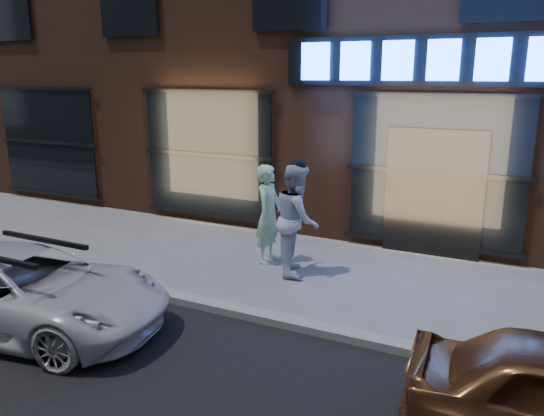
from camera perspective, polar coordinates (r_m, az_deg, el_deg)
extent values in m
plane|color=slate|center=(7.12, 10.83, -14.31)|extent=(90.00, 90.00, 0.00)
cube|color=gray|center=(7.09, 10.85, -13.89)|extent=(60.00, 0.25, 0.12)
cube|color=#54301E|center=(14.25, 21.07, 19.93)|extent=(30.00, 8.00, 10.00)
cube|color=black|center=(10.21, 15.74, 15.03)|extent=(5.20, 0.06, 0.90)
cube|color=black|center=(10.34, 16.99, 1.51)|extent=(1.80, 0.10, 2.40)
cube|color=#FFBF72|center=(15.40, -22.81, 6.56)|extent=(3.00, 0.04, 2.60)
cube|color=black|center=(15.38, -22.92, 6.53)|extent=(3.20, 0.06, 2.80)
cube|color=#FFBF72|center=(12.12, -6.87, 5.76)|extent=(3.00, 0.04, 2.60)
cube|color=black|center=(12.09, -6.97, 5.73)|extent=(3.20, 0.06, 2.80)
cube|color=#FFBF72|center=(10.32, 17.20, 3.74)|extent=(3.00, 0.04, 2.60)
cube|color=black|center=(10.29, 17.17, 3.70)|extent=(3.20, 0.06, 2.80)
cube|color=black|center=(16.13, -26.63, 18.64)|extent=(1.60, 0.06, 1.60)
cube|color=#2659FF|center=(10.71, 4.71, 15.44)|extent=(0.55, 0.12, 0.70)
cube|color=#2659FF|center=(10.44, 8.95, 15.35)|extent=(0.55, 0.12, 0.70)
cube|color=#2659FF|center=(10.23, 13.38, 15.17)|extent=(0.55, 0.12, 0.70)
cube|color=#2659FF|center=(10.07, 17.97, 14.89)|extent=(0.55, 0.12, 0.70)
cube|color=#2659FF|center=(9.98, 22.65, 14.52)|extent=(0.55, 0.12, 0.70)
imported|color=#C2FFCA|center=(9.59, -0.35, -0.66)|extent=(0.45, 0.67, 1.81)
imported|color=silver|center=(9.06, 2.73, -1.20)|extent=(1.05, 1.15, 1.92)
imported|color=silver|center=(7.93, -25.10, -8.04)|extent=(4.19, 2.45, 1.10)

